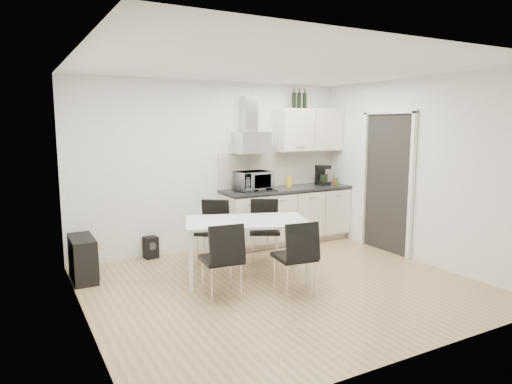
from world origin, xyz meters
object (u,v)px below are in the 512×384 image
kitchenette (287,193)px  chair_far_left (212,232)px  floor_speaker (151,247)px  guitar_amp (83,258)px  chair_near_left (221,260)px  chair_far_right (265,231)px  dining_table (247,226)px  chair_near_right (294,257)px

kitchenette → chair_far_left: (-1.56, -0.48, -0.39)m
chair_far_left → floor_speaker: 1.00m
kitchenette → guitar_amp: size_ratio=3.80×
guitar_amp → floor_speaker: (1.01, 0.52, -0.12)m
chair_far_left → chair_near_left: size_ratio=1.00×
guitar_amp → chair_near_left: bearing=-47.0°
chair_near_left → floor_speaker: 1.95m
chair_far_right → floor_speaker: bearing=-6.3°
dining_table → chair_near_right: 0.85m
chair_far_left → chair_near_left: 1.34m
chair_far_right → chair_near_right: size_ratio=1.00×
chair_near_left → floor_speaker: size_ratio=2.76×
guitar_amp → chair_near_right: bearing=-39.3°
floor_speaker → kitchenette: bearing=-11.7°
chair_far_left → chair_far_right: bearing=-166.2°
chair_far_right → dining_table: bearing=70.3°
kitchenette → chair_near_left: kitchenette is taller
chair_near_left → guitar_amp: size_ratio=1.33×
kitchenette → dining_table: 1.91m
chair_far_left → guitar_amp: size_ratio=1.33×
kitchenette → chair_far_left: bearing=-162.9°
floor_speaker → chair_near_right: bearing=-72.4°
chair_far_right → chair_near_left: bearing=69.3°
chair_near_left → floor_speaker: chair_near_left is taller
kitchenette → chair_far_right: 1.25m
chair_near_left → chair_near_right: size_ratio=1.00×
chair_far_right → guitar_amp: 2.43m
dining_table → guitar_amp: size_ratio=2.59×
chair_far_right → chair_near_right: (-0.33, -1.27, 0.00)m
kitchenette → chair_near_right: size_ratio=2.86×
chair_far_left → floor_speaker: (-0.71, 0.64, -0.28)m
chair_near_right → kitchenette: bearing=66.2°
dining_table → floor_speaker: bearing=140.6°
guitar_amp → floor_speaker: 1.15m
chair_near_right → floor_speaker: bearing=122.0°
kitchenette → guitar_amp: kitchenette is taller
dining_table → chair_far_right: bearing=62.2°
chair_far_left → chair_near_right: 1.61m
chair_far_right → chair_near_left: (-1.11, -0.96, 0.00)m
dining_table → guitar_amp: 2.10m
chair_far_left → chair_far_right: size_ratio=1.00×
kitchenette → guitar_amp: 3.34m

